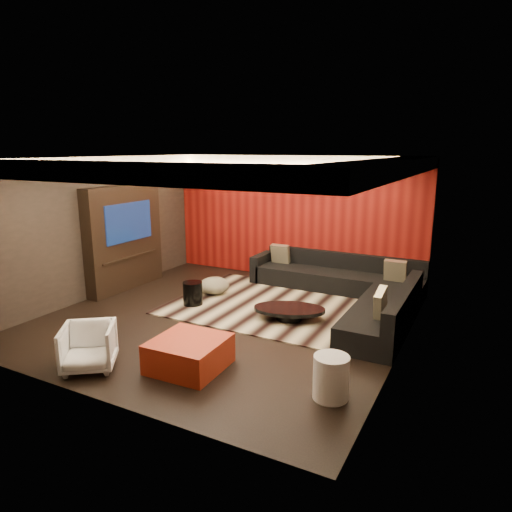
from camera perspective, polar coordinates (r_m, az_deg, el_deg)
The scene contains 26 objects.
floor at distance 8.19m, azimuth -3.84°, elevation -7.88°, with size 6.00×6.00×0.02m, color black.
ceiling at distance 7.64m, azimuth -4.18°, elevation 12.26°, with size 6.00×6.00×0.02m, color silver.
wall_back at distance 10.43m, azimuth 4.69°, elevation 4.76°, with size 6.00×0.02×2.80m, color black.
wall_left at distance 9.69m, azimuth -19.39°, elevation 3.38°, with size 0.02×6.00×2.80m, color black.
wall_right at distance 6.75m, azimuth 18.33°, elevation -0.61°, with size 0.02×6.00×2.80m, color black.
red_feature_wall at distance 10.40m, azimuth 4.61°, elevation 4.73°, with size 5.98×0.05×2.78m, color #6B0C0A.
soffit_back at distance 10.04m, azimuth 4.13°, elevation 11.83°, with size 6.00×0.60×0.22m, color silver.
soffit_front at distance 5.53m, azimuth -19.24°, elevation 9.93°, with size 6.00×0.60×0.22m, color silver.
soffit_left at distance 9.34m, azimuth -18.68°, elevation 11.07°, with size 0.60×4.80×0.22m, color silver.
soffit_right at distance 6.63m, azimuth 16.47°, elevation 10.57°, with size 0.60×4.80×0.22m, color silver.
cove_back at distance 9.73m, azimuth 3.30°, elevation 11.26°, with size 4.80×0.08×0.04m, color #FFD899.
cove_front at distance 5.77m, azimuth -16.70°, elevation 9.32°, with size 4.80×0.08×0.04m, color #FFD899.
cove_left at distance 9.11m, azimuth -17.12°, elevation 10.57°, with size 0.08×4.80×0.04m, color #FFD899.
cove_right at distance 6.71m, azimuth 13.54°, elevation 10.00°, with size 0.08×4.80×0.04m, color #FFD899.
tv_surround at distance 10.04m, azimuth -16.15°, elevation 2.20°, with size 0.30×2.00×2.20m, color black.
tv_screen at distance 9.87m, azimuth -15.61°, elevation 4.12°, with size 0.04×1.30×0.80m, color black.
tv_shelf at distance 10.02m, azimuth -15.34°, elevation -0.12°, with size 0.04×1.60×0.04m, color black.
rug at distance 8.78m, azimuth 2.98°, elevation -6.24°, with size 4.00×3.00×0.02m, color #BCB08A.
coffee_table at distance 8.08m, azimuth 4.17°, elevation -7.15°, with size 1.25×1.25×0.21m, color black.
drum_stool at distance 8.84m, azimuth -7.91°, elevation -4.63°, with size 0.38×0.38×0.44m, color black.
striped_pouf at distance 9.45m, azimuth -5.23°, elevation -3.69°, with size 0.61×0.61×0.34m, color beige.
white_side_table at distance 5.73m, azimuth 9.36°, elevation -14.73°, with size 0.43×0.43×0.54m, color white.
orange_ottoman at distance 6.45m, azimuth -8.37°, elevation -11.98°, with size 0.93×0.93×0.42m, color #AE2E16.
armchair at distance 6.71m, azimuth -20.20°, elevation -10.63°, with size 0.67×0.69×0.63m, color white.
sectional_sofa at distance 9.07m, azimuth 11.84°, elevation -4.18°, with size 3.65×3.50×0.75m.
throw_pillows at distance 8.92m, azimuth 11.20°, elevation -2.06°, with size 3.05×2.71×0.50m.
Camera 1 is at (4.01, -6.50, 2.95)m, focal length 32.00 mm.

